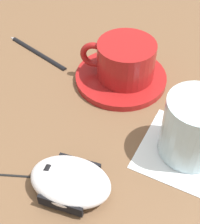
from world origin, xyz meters
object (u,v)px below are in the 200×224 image
coffee_cup (125,60)px  pen (36,51)px  computer_mouse (70,181)px  saucer (122,78)px  drinking_glass (194,128)px

coffee_cup → pen: bearing=-25.1°
coffee_cup → computer_mouse: bearing=70.9°
coffee_cup → saucer: bearing=24.6°
saucer → pen: 0.17m
saucer → coffee_cup: size_ratio=1.24×
drinking_glass → pen: bearing=-43.1°
computer_mouse → saucer: bearing=-108.3°
computer_mouse → pen: bearing=-73.8°
drinking_glass → pen: 0.32m
computer_mouse → drinking_glass: (-0.15, -0.06, 0.03)m
computer_mouse → pen: (0.08, -0.28, -0.01)m
drinking_glass → saucer: bearing=-60.1°
saucer → pen: (0.15, -0.07, -0.00)m
saucer → computer_mouse: size_ratio=1.28×
coffee_cup → drinking_glass: drinking_glass is taller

